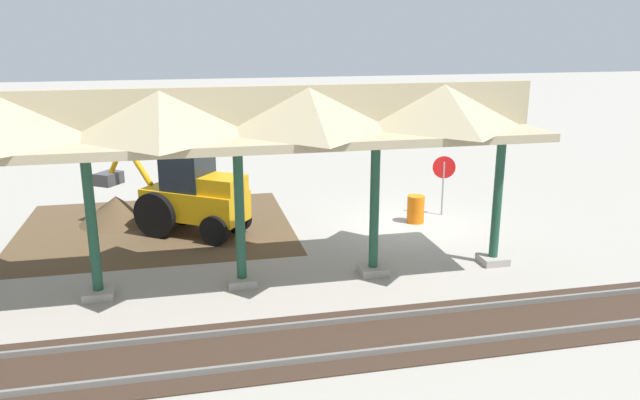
{
  "coord_description": "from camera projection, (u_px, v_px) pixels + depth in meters",
  "views": [
    {
      "loc": [
        6.99,
        18.2,
        6.24
      ],
      "look_at": [
        3.4,
        2.04,
        1.6
      ],
      "focal_mm": 35.0,
      "sensor_mm": 36.0,
      "label": 1
    }
  ],
  "objects": [
    {
      "name": "platform_canopy",
      "position": [
        81.0,
        123.0,
        13.72
      ],
      "size": [
        21.62,
        3.2,
        4.9
      ],
      "color": "#9E998E",
      "rests_on": "ground"
    },
    {
      "name": "traffic_barrel",
      "position": [
        416.0,
        209.0,
        20.39
      ],
      "size": [
        0.56,
        0.56,
        0.9
      ],
      "primitive_type": "cylinder",
      "color": "orange",
      "rests_on": "ground"
    },
    {
      "name": "rail_tracks",
      "position": [
        521.0,
        320.0,
        13.62
      ],
      "size": [
        60.0,
        2.58,
        0.15
      ],
      "color": "slate",
      "rests_on": "ground"
    },
    {
      "name": "dirt_work_zone",
      "position": [
        156.0,
        228.0,
        19.93
      ],
      "size": [
        8.5,
        7.0,
        0.01
      ],
      "primitive_type": "cube",
      "color": "brown",
      "rests_on": "ground"
    },
    {
      "name": "ground_plane",
      "position": [
        409.0,
        225.0,
        20.25
      ],
      "size": [
        120.0,
        120.0,
        0.0
      ],
      "primitive_type": "plane",
      "color": "#9E998E"
    },
    {
      "name": "dirt_mound",
      "position": [
        118.0,
        222.0,
        20.48
      ],
      "size": [
        4.83,
        4.83,
        1.79
      ],
      "primitive_type": "cone",
      "color": "brown",
      "rests_on": "ground"
    },
    {
      "name": "stop_sign",
      "position": [
        444.0,
        173.0,
        20.92
      ],
      "size": [
        0.73,
        0.28,
        2.04
      ],
      "color": "gray",
      "rests_on": "ground"
    },
    {
      "name": "backhoe",
      "position": [
        190.0,
        194.0,
        19.08
      ],
      "size": [
        4.86,
        3.9,
        2.82
      ],
      "color": "orange",
      "rests_on": "ground"
    }
  ]
}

